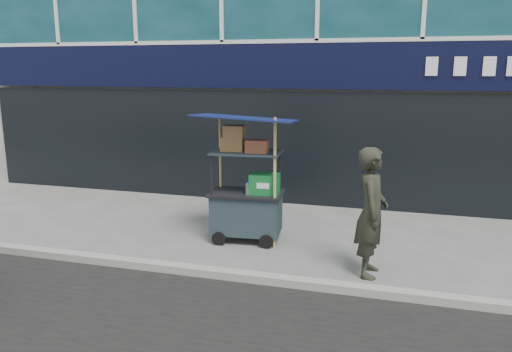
% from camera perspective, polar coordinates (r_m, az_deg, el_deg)
% --- Properties ---
extents(ground, '(80.00, 80.00, 0.00)m').
position_cam_1_polar(ground, '(7.14, 1.26, -11.46)').
color(ground, '#5D5E5A').
rests_on(ground, ground).
extents(curb, '(80.00, 0.18, 0.12)m').
position_cam_1_polar(curb, '(6.94, 0.83, -11.65)').
color(curb, gray).
rests_on(curb, ground).
extents(vendor_cart, '(1.70, 1.27, 2.17)m').
position_cam_1_polar(vendor_cart, '(8.35, -1.00, -2.39)').
color(vendor_cart, black).
rests_on(vendor_cart, ground).
extents(vendor_man, '(0.44, 0.67, 1.83)m').
position_cam_1_polar(vendor_man, '(7.11, 13.06, -4.07)').
color(vendor_man, '#27291E').
rests_on(vendor_man, ground).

